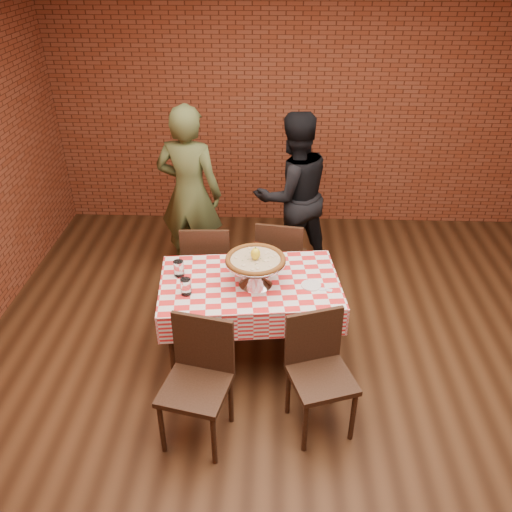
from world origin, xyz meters
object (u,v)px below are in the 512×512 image
chair_near_right (322,380)px  water_glass_left (186,287)px  chair_near_left (195,388)px  diner_olive (190,194)px  pizza (255,260)px  chair_far_left (208,264)px  table (250,321)px  water_glass_right (179,268)px  chair_far_right (281,259)px  pizza_stand (255,272)px  diner_black (293,195)px  condiment_caddy (258,253)px

chair_near_right → water_glass_left: bearing=133.7°
chair_near_left → diner_olive: (-0.32, 2.14, 0.42)m
pizza → chair_far_left: (-0.46, 0.75, -0.52)m
diner_olive → table: bearing=127.1°
water_glass_right → diner_olive: bearing=94.4°
chair_near_left → chair_far_right: bearing=83.9°
pizza → chair_far_left: pizza is taller
chair_near_right → chair_far_right: (-0.27, 1.53, 0.01)m
table → diner_olive: 1.54m
chair_near_right → chair_far_left: (-0.94, 1.42, 0.01)m
pizza_stand → diner_black: size_ratio=0.28×
chair_near_right → diner_black: 2.17m
water_glass_right → diner_black: size_ratio=0.08×
water_glass_left → chair_far_left: size_ratio=0.14×
diner_black → water_glass_left: bearing=38.9°
water_glass_right → table: bearing=-6.2°
chair_near_right → pizza_stand: bearing=106.9°
pizza → chair_far_left: bearing=121.6°
table → pizza_stand: size_ratio=2.93×
chair_far_left → diner_black: bearing=-140.1°
pizza_stand → water_glass_right: (-0.59, 0.09, -0.04)m
pizza_stand → chair_far_right: (0.20, 0.86, -0.41)m
water_glass_right → chair_far_left: bearing=78.7°
water_glass_left → chair_near_left: 0.75m
pizza_stand → condiment_caddy: pizza_stand is taller
chair_far_right → water_glass_right: bearing=52.8°
chair_far_left → diner_olive: (-0.23, 0.59, 0.42)m
chair_near_left → chair_far_right: chair_near_left is taller
chair_near_right → diner_olive: (-1.16, 2.01, 0.43)m
water_glass_left → chair_far_left: chair_far_left is taller
chair_far_right → chair_far_left: bearing=18.2°
pizza_stand → chair_far_left: (-0.46, 0.75, -0.41)m
table → water_glass_right: 0.71m
condiment_caddy → diner_black: diner_black is taller
condiment_caddy → diner_olive: diner_olive is taller
chair_far_right → diner_olive: bearing=-19.4°
water_glass_right → chair_far_left: 0.77m
chair_near_left → diner_black: diner_black is taller
pizza → water_glass_left: (-0.50, -0.15, -0.15)m
pizza → condiment_caddy: size_ratio=3.02×
chair_near_right → chair_far_right: size_ratio=0.99×
pizza_stand → chair_near_left: 0.96m
table → chair_far_right: chair_far_right is taller
table → chair_near_left: 0.89m
chair_far_right → diner_olive: 1.10m
pizza → water_glass_right: size_ratio=3.55×
pizza → diner_black: size_ratio=0.27×
diner_black → condiment_caddy: bearing=50.8°
pizza_stand → water_glass_right: size_ratio=3.65×
diner_olive → diner_black: (1.00, 0.11, -0.05)m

